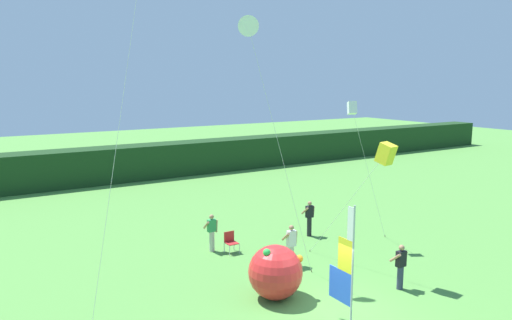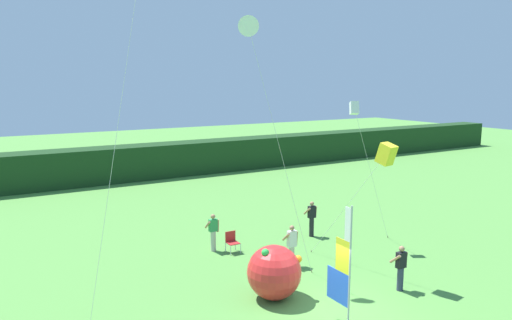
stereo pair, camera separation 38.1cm
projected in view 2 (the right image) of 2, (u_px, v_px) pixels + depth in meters
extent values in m
plane|color=#518E3D|center=(336.00, 312.00, 15.30)|extent=(120.00, 120.00, 0.00)
cube|color=#193819|center=(126.00, 163.00, 35.53)|extent=(80.00, 2.40, 2.52)
cylinder|color=#B7B7BC|center=(350.00, 269.00, 13.88)|extent=(0.06, 0.06, 3.78)
cube|color=blue|center=(338.00, 286.00, 14.44)|extent=(0.02, 0.97, 1.01)
cube|color=yellow|center=(343.00, 256.00, 14.11)|extent=(0.02, 0.60, 1.01)
cube|color=white|center=(348.00, 224.00, 13.79)|extent=(0.02, 0.23, 1.01)
cylinder|color=#B7B2A3|center=(213.00, 241.00, 20.75)|extent=(0.22, 0.22, 0.89)
cube|color=#2D8E4C|center=(213.00, 225.00, 20.63)|extent=(0.36, 0.20, 0.53)
sphere|color=#A37556|center=(213.00, 216.00, 20.57)|extent=(0.20, 0.20, 0.20)
cylinder|color=#A37556|center=(208.00, 225.00, 20.56)|extent=(0.09, 0.48, 0.42)
cylinder|color=#A37556|center=(218.00, 226.00, 20.76)|extent=(0.09, 0.14, 0.56)
cylinder|color=black|center=(312.00, 227.00, 22.70)|extent=(0.22, 0.22, 0.91)
cube|color=black|center=(312.00, 212.00, 22.58)|extent=(0.36, 0.20, 0.56)
sphere|color=#A37556|center=(312.00, 204.00, 22.51)|extent=(0.20, 0.20, 0.20)
cylinder|color=#A37556|center=(307.00, 211.00, 22.50)|extent=(0.09, 0.48, 0.42)
cylinder|color=#A37556|center=(316.00, 212.00, 22.70)|extent=(0.09, 0.14, 0.56)
cylinder|color=#B7B2A3|center=(292.00, 256.00, 19.05)|extent=(0.22, 0.22, 0.82)
cube|color=white|center=(292.00, 239.00, 18.93)|extent=(0.36, 0.20, 0.64)
sphere|color=#A37556|center=(292.00, 228.00, 18.86)|extent=(0.20, 0.20, 0.20)
cylinder|color=#A37556|center=(286.00, 237.00, 18.85)|extent=(0.09, 0.48, 0.42)
cylinder|color=#A37556|center=(297.00, 238.00, 19.05)|extent=(0.09, 0.14, 0.56)
cylinder|color=#2D334C|center=(400.00, 279.00, 16.83)|extent=(0.22, 0.22, 0.84)
cube|color=black|center=(401.00, 260.00, 16.72)|extent=(0.36, 0.20, 0.57)
sphere|color=#A37556|center=(402.00, 249.00, 16.65)|extent=(0.20, 0.20, 0.20)
cylinder|color=#A37556|center=(395.00, 259.00, 16.65)|extent=(0.09, 0.48, 0.42)
cylinder|color=#A37556|center=(406.00, 260.00, 16.85)|extent=(0.09, 0.14, 0.56)
sphere|color=red|center=(274.00, 272.00, 16.15)|extent=(1.84, 1.84, 1.84)
sphere|color=orange|center=(298.00, 259.00, 16.18)|extent=(0.26, 0.26, 0.26)
sphere|color=green|center=(265.00, 253.00, 15.71)|extent=(0.26, 0.26, 0.26)
sphere|color=green|center=(262.00, 254.00, 16.82)|extent=(0.26, 0.26, 0.26)
cylinder|color=#BCBCC1|center=(231.00, 251.00, 20.24)|extent=(0.03, 0.03, 0.42)
cylinder|color=#BCBCC1|center=(241.00, 249.00, 20.48)|extent=(0.03, 0.03, 0.42)
cylinder|color=#BCBCC1|center=(226.00, 247.00, 20.65)|extent=(0.03, 0.03, 0.42)
cylinder|color=#BCBCC1|center=(235.00, 245.00, 20.89)|extent=(0.03, 0.03, 0.42)
cube|color=#B22323|center=(233.00, 243.00, 20.53)|extent=(0.48, 0.48, 0.03)
cube|color=#B22323|center=(230.00, 236.00, 20.69)|extent=(0.48, 0.03, 0.44)
cylinder|color=brown|center=(311.00, 251.00, 20.67)|extent=(0.03, 0.03, 0.08)
cylinder|color=silver|center=(345.00, 208.00, 18.81)|extent=(0.42, 3.72, 4.73)
cube|color=yellow|center=(386.00, 154.00, 16.94)|extent=(0.60, 0.75, 0.83)
cylinder|color=brown|center=(312.00, 271.00, 18.47)|extent=(0.03, 0.03, 0.08)
cylinder|color=silver|center=(281.00, 154.00, 17.76)|extent=(2.07, 1.29, 9.20)
cone|color=white|center=(248.00, 26.00, 17.04)|extent=(0.85, 0.70, 0.78)
cylinder|color=silver|center=(116.00, 136.00, 14.56)|extent=(2.41, 1.11, 11.22)
cylinder|color=brown|center=(388.00, 237.00, 22.57)|extent=(0.03, 0.03, 0.08)
cylinder|color=silver|center=(372.00, 176.00, 21.64)|extent=(2.14, 0.24, 6.12)
cube|color=white|center=(354.00, 108.00, 20.71)|extent=(0.54, 0.59, 0.60)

